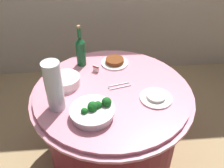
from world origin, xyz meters
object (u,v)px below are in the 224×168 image
object	(u,v)px
wine_bottle	(81,50)
plate_stack	(66,81)
food_plate_rice	(156,97)
label_placard_front	(96,68)
serving_tongs	(118,86)
broccoli_bowl	(93,111)
decorative_fruit_vase	(54,88)
food_plate_stir_fry	(115,62)

from	to	relation	value
wine_bottle	plate_stack	bearing A→B (deg)	-112.97
wine_bottle	food_plate_rice	bearing A→B (deg)	-42.89
wine_bottle	label_placard_front	xyz separation A→B (m)	(0.11, -0.11, -0.10)
serving_tongs	food_plate_rice	bearing A→B (deg)	-32.52
broccoli_bowl	label_placard_front	xyz separation A→B (m)	(0.03, 0.48, -0.01)
plate_stack	serving_tongs	size ratio (longest dim) A/B	1.26
decorative_fruit_vase	serving_tongs	size ratio (longest dim) A/B	2.04
decorative_fruit_vase	serving_tongs	world-z (taller)	decorative_fruit_vase
decorative_fruit_vase	label_placard_front	distance (m)	0.48
food_plate_rice	food_plate_stir_fry	distance (m)	0.52
broccoli_bowl	wine_bottle	size ratio (longest dim) A/B	0.83
wine_bottle	serving_tongs	distance (m)	0.43
broccoli_bowl	food_plate_stir_fry	xyz separation A→B (m)	(0.19, 0.59, -0.02)
broccoli_bowl	serving_tongs	xyz separation A→B (m)	(0.19, 0.28, -0.04)
label_placard_front	serving_tongs	bearing A→B (deg)	-52.42
broccoli_bowl	food_plate_stir_fry	distance (m)	0.62
food_plate_stir_fry	label_placard_front	distance (m)	0.19
decorative_fruit_vase	food_plate_stir_fry	distance (m)	0.66
wine_bottle	decorative_fruit_vase	world-z (taller)	decorative_fruit_vase
plate_stack	decorative_fruit_vase	xyz separation A→B (m)	(-0.04, -0.23, 0.13)
wine_bottle	food_plate_rice	distance (m)	0.70
wine_bottle	food_plate_stir_fry	xyz separation A→B (m)	(0.27, -0.01, -0.11)
serving_tongs	label_placard_front	xyz separation A→B (m)	(-0.15, 0.20, 0.03)
wine_bottle	food_plate_stir_fry	distance (m)	0.29
wine_bottle	label_placard_front	size ratio (longest dim) A/B	6.11
broccoli_bowl	decorative_fruit_vase	world-z (taller)	decorative_fruit_vase
broccoli_bowl	food_plate_rice	world-z (taller)	broccoli_bowl
plate_stack	serving_tongs	distance (m)	0.38
serving_tongs	food_plate_stir_fry	xyz separation A→B (m)	(0.00, 0.31, 0.01)
label_placard_front	food_plate_rice	bearing A→B (deg)	-41.92
plate_stack	food_plate_stir_fry	world-z (taller)	plate_stack
broccoli_bowl	label_placard_front	distance (m)	0.48
plate_stack	decorative_fruit_vase	size ratio (longest dim) A/B	0.62
decorative_fruit_vase	food_plate_rice	distance (m)	0.67
food_plate_rice	serving_tongs	bearing A→B (deg)	147.48
decorative_fruit_vase	label_placard_front	world-z (taller)	decorative_fruit_vase
food_plate_stir_fry	decorative_fruit_vase	bearing A→B (deg)	-130.76
food_plate_stir_fry	label_placard_front	xyz separation A→B (m)	(-0.16, -0.10, 0.01)
food_plate_rice	label_placard_front	distance (m)	0.53
plate_stack	label_placard_front	bearing A→B (deg)	33.58
plate_stack	label_placard_front	distance (m)	0.27
serving_tongs	label_placard_front	size ratio (longest dim) A/B	3.04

